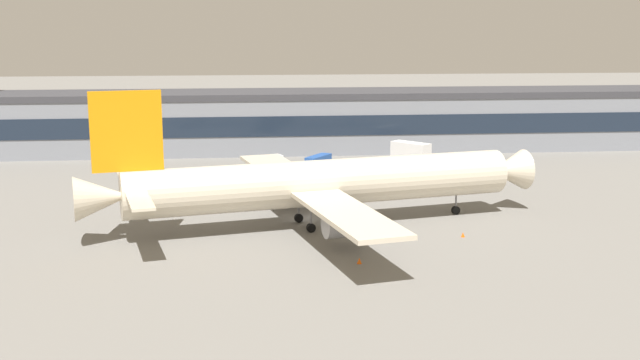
{
  "coord_description": "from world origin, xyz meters",
  "views": [
    {
      "loc": [
        -7.96,
        -95.86,
        24.38
      ],
      "look_at": [
        1.92,
        0.29,
        5.0
      ],
      "focal_mm": 43.08,
      "sensor_mm": 36.0,
      "label": 1
    }
  ],
  "objects_px": {
    "traffic_cone_1": "(463,235)",
    "traffic_cone_0": "(359,261)",
    "catering_truck": "(410,153)",
    "crew_van": "(267,162)",
    "airliner": "(316,183)",
    "belt_loader": "(318,160)"
  },
  "relations": [
    {
      "from": "catering_truck",
      "to": "traffic_cone_1",
      "type": "distance_m",
      "value": 47.74
    },
    {
      "from": "catering_truck",
      "to": "belt_loader",
      "type": "relative_size",
      "value": 1.12
    },
    {
      "from": "crew_van",
      "to": "catering_truck",
      "type": "bearing_deg",
      "value": 4.98
    },
    {
      "from": "belt_loader",
      "to": "traffic_cone_0",
      "type": "bearing_deg",
      "value": -91.36
    },
    {
      "from": "traffic_cone_1",
      "to": "traffic_cone_0",
      "type": "bearing_deg",
      "value": -146.76
    },
    {
      "from": "belt_loader",
      "to": "traffic_cone_1",
      "type": "relative_size",
      "value": 11.21
    },
    {
      "from": "traffic_cone_1",
      "to": "airliner",
      "type": "bearing_deg",
      "value": 157.88
    },
    {
      "from": "traffic_cone_0",
      "to": "catering_truck",
      "type": "bearing_deg",
      "value": 72.5
    },
    {
      "from": "traffic_cone_0",
      "to": "traffic_cone_1",
      "type": "height_order",
      "value": "traffic_cone_0"
    },
    {
      "from": "catering_truck",
      "to": "airliner",
      "type": "bearing_deg",
      "value": -117.05
    },
    {
      "from": "catering_truck",
      "to": "traffic_cone_0",
      "type": "height_order",
      "value": "catering_truck"
    },
    {
      "from": "crew_van",
      "to": "catering_truck",
      "type": "distance_m",
      "value": 25.76
    },
    {
      "from": "belt_loader",
      "to": "crew_van",
      "type": "bearing_deg",
      "value": -163.37
    },
    {
      "from": "airliner",
      "to": "traffic_cone_0",
      "type": "relative_size",
      "value": 89.55
    },
    {
      "from": "catering_truck",
      "to": "traffic_cone_0",
      "type": "relative_size",
      "value": 11.07
    },
    {
      "from": "airliner",
      "to": "crew_van",
      "type": "bearing_deg",
      "value": 97.19
    },
    {
      "from": "crew_van",
      "to": "traffic_cone_1",
      "type": "relative_size",
      "value": 9.88
    },
    {
      "from": "airliner",
      "to": "crew_van",
      "type": "distance_m",
      "value": 39.0
    },
    {
      "from": "airliner",
      "to": "belt_loader",
      "type": "height_order",
      "value": "airliner"
    },
    {
      "from": "belt_loader",
      "to": "traffic_cone_1",
      "type": "distance_m",
      "value": 49.6
    },
    {
      "from": "catering_truck",
      "to": "belt_loader",
      "type": "height_order",
      "value": "catering_truck"
    },
    {
      "from": "crew_van",
      "to": "traffic_cone_0",
      "type": "height_order",
      "value": "crew_van"
    }
  ]
}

